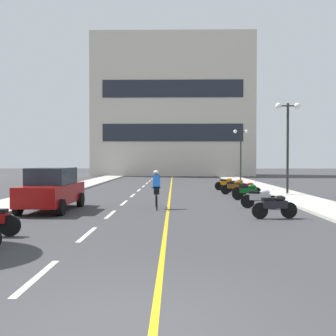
# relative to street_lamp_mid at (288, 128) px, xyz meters

# --- Properties ---
(ground_plane) EXTENTS (140.00, 140.00, 0.00)m
(ground_plane) POSITION_rel_street_lamp_mid_xyz_m (-7.24, 3.33, -4.05)
(ground_plane) COLOR #38383A
(curb_left) EXTENTS (2.40, 72.00, 0.12)m
(curb_left) POSITION_rel_street_lamp_mid_xyz_m (-14.44, 6.33, -3.99)
(curb_left) COLOR #B7B2A8
(curb_left) RESTS_ON ground
(curb_right) EXTENTS (2.40, 72.00, 0.12)m
(curb_right) POSITION_rel_street_lamp_mid_xyz_m (-0.04, 6.33, -3.99)
(curb_right) COLOR #B7B2A8
(curb_right) RESTS_ON ground
(lane_dash_0) EXTENTS (0.14, 2.20, 0.01)m
(lane_dash_0) POSITION_rel_street_lamp_mid_xyz_m (-9.24, -15.67, -4.05)
(lane_dash_0) COLOR silver
(lane_dash_0) RESTS_ON ground
(lane_dash_1) EXTENTS (0.14, 2.20, 0.01)m
(lane_dash_1) POSITION_rel_street_lamp_mid_xyz_m (-9.24, -11.67, -4.05)
(lane_dash_1) COLOR silver
(lane_dash_1) RESTS_ON ground
(lane_dash_2) EXTENTS (0.14, 2.20, 0.01)m
(lane_dash_2) POSITION_rel_street_lamp_mid_xyz_m (-9.24, -7.67, -4.05)
(lane_dash_2) COLOR silver
(lane_dash_2) RESTS_ON ground
(lane_dash_3) EXTENTS (0.14, 2.20, 0.01)m
(lane_dash_3) POSITION_rel_street_lamp_mid_xyz_m (-9.24, -3.67, -4.05)
(lane_dash_3) COLOR silver
(lane_dash_3) RESTS_ON ground
(lane_dash_4) EXTENTS (0.14, 2.20, 0.01)m
(lane_dash_4) POSITION_rel_street_lamp_mid_xyz_m (-9.24, 0.33, -4.05)
(lane_dash_4) COLOR silver
(lane_dash_4) RESTS_ON ground
(lane_dash_5) EXTENTS (0.14, 2.20, 0.01)m
(lane_dash_5) POSITION_rel_street_lamp_mid_xyz_m (-9.24, 4.33, -4.05)
(lane_dash_5) COLOR silver
(lane_dash_5) RESTS_ON ground
(lane_dash_6) EXTENTS (0.14, 2.20, 0.01)m
(lane_dash_6) POSITION_rel_street_lamp_mid_xyz_m (-9.24, 8.33, -4.05)
(lane_dash_6) COLOR silver
(lane_dash_6) RESTS_ON ground
(lane_dash_7) EXTENTS (0.14, 2.20, 0.01)m
(lane_dash_7) POSITION_rel_street_lamp_mid_xyz_m (-9.24, 12.33, -4.05)
(lane_dash_7) COLOR silver
(lane_dash_7) RESTS_ON ground
(lane_dash_8) EXTENTS (0.14, 2.20, 0.01)m
(lane_dash_8) POSITION_rel_street_lamp_mid_xyz_m (-9.24, 16.33, -4.05)
(lane_dash_8) COLOR silver
(lane_dash_8) RESTS_ON ground
(lane_dash_9) EXTENTS (0.14, 2.20, 0.01)m
(lane_dash_9) POSITION_rel_street_lamp_mid_xyz_m (-9.24, 20.33, -4.05)
(lane_dash_9) COLOR silver
(lane_dash_9) RESTS_ON ground
(lane_dash_10) EXTENTS (0.14, 2.20, 0.01)m
(lane_dash_10) POSITION_rel_street_lamp_mid_xyz_m (-9.24, 24.33, -4.05)
(lane_dash_10) COLOR silver
(lane_dash_10) RESTS_ON ground
(lane_dash_11) EXTENTS (0.14, 2.20, 0.01)m
(lane_dash_11) POSITION_rel_street_lamp_mid_xyz_m (-9.24, 28.33, -4.05)
(lane_dash_11) COLOR silver
(lane_dash_11) RESTS_ON ground
(centre_line_yellow) EXTENTS (0.12, 66.00, 0.01)m
(centre_line_yellow) POSITION_rel_street_lamp_mid_xyz_m (-6.99, 6.33, -4.05)
(centre_line_yellow) COLOR gold
(centre_line_yellow) RESTS_ON ground
(office_building) EXTENTS (21.98, 7.94, 19.22)m
(office_building) POSITION_rel_street_lamp_mid_xyz_m (-6.92, 31.24, 5.56)
(office_building) COLOR beige
(office_building) RESTS_ON ground
(street_lamp_mid) EXTENTS (1.46, 0.36, 5.41)m
(street_lamp_mid) POSITION_rel_street_lamp_mid_xyz_m (0.00, 0.00, 0.00)
(street_lamp_mid) COLOR black
(street_lamp_mid) RESTS_ON curb_right
(street_lamp_far) EXTENTS (1.46, 0.36, 5.01)m
(street_lamp_far) POSITION_rel_street_lamp_mid_xyz_m (-0.17, 14.81, -0.26)
(street_lamp_far) COLOR black
(street_lamp_far) RESTS_ON curb_right
(parked_car_near) EXTENTS (1.99, 4.23, 1.82)m
(parked_car_near) POSITION_rel_street_lamp_mid_xyz_m (-11.91, -6.62, -3.13)
(parked_car_near) COLOR black
(parked_car_near) RESTS_ON ground
(motorcycle_3) EXTENTS (1.70, 0.60, 0.92)m
(motorcycle_3) POSITION_rel_street_lamp_mid_xyz_m (-3.03, -8.64, -3.58)
(motorcycle_3) COLOR black
(motorcycle_3) RESTS_ON ground
(motorcycle_4) EXTENTS (1.65, 0.78, 0.92)m
(motorcycle_4) POSITION_rel_street_lamp_mid_xyz_m (-2.92, -5.83, -3.58)
(motorcycle_4) COLOR black
(motorcycle_4) RESTS_ON ground
(motorcycle_5) EXTENTS (1.67, 0.69, 0.92)m
(motorcycle_5) POSITION_rel_street_lamp_mid_xyz_m (-2.77, -2.38, -3.58)
(motorcycle_5) COLOR black
(motorcycle_5) RESTS_ON ground
(motorcycle_6) EXTENTS (1.70, 0.60, 0.92)m
(motorcycle_6) POSITION_rel_street_lamp_mid_xyz_m (-2.56, -0.83, -3.58)
(motorcycle_6) COLOR black
(motorcycle_6) RESTS_ON ground
(motorcycle_7) EXTENTS (1.70, 0.60, 0.92)m
(motorcycle_7) POSITION_rel_street_lamp_mid_xyz_m (-2.95, 1.09, -3.58)
(motorcycle_7) COLOR black
(motorcycle_7) RESTS_ON ground
(motorcycle_8) EXTENTS (1.70, 0.60, 0.92)m
(motorcycle_8) POSITION_rel_street_lamp_mid_xyz_m (-2.56, 2.61, -3.58)
(motorcycle_8) COLOR black
(motorcycle_8) RESTS_ON ground
(motorcycle_9) EXTENTS (1.69, 0.60, 0.92)m
(motorcycle_9) POSITION_rel_street_lamp_mid_xyz_m (-2.98, 4.51, -3.58)
(motorcycle_9) COLOR black
(motorcycle_9) RESTS_ON ground
(cyclist_rider) EXTENTS (0.42, 1.77, 1.71)m
(cyclist_rider) POSITION_rel_street_lamp_mid_xyz_m (-7.51, -5.87, -3.16)
(cyclist_rider) COLOR black
(cyclist_rider) RESTS_ON ground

